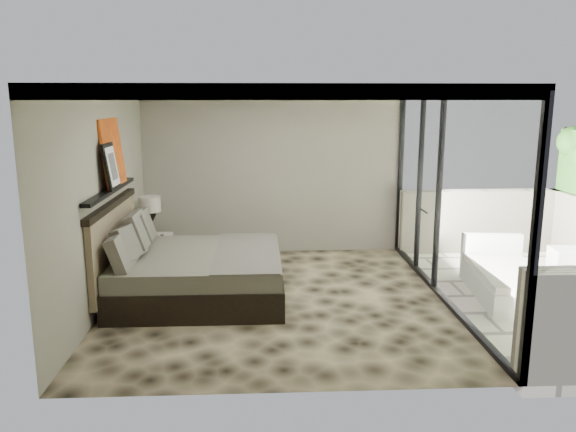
{
  "coord_description": "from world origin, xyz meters",
  "views": [
    {
      "loc": [
        -0.22,
        -7.25,
        2.66
      ],
      "look_at": [
        0.16,
        0.4,
        1.07
      ],
      "focal_mm": 35.0,
      "sensor_mm": 36.0,
      "label": 1
    }
  ],
  "objects_px": {
    "nightstand": "(156,251)",
    "lounger": "(506,280)",
    "bed": "(192,270)",
    "table_lamp": "(150,211)",
    "ottoman": "(566,263)"
  },
  "relations": [
    {
      "from": "table_lamp",
      "to": "lounger",
      "type": "xyz_separation_m",
      "value": [
        5.16,
        -1.6,
        -0.71
      ]
    },
    {
      "from": "bed",
      "to": "nightstand",
      "type": "xyz_separation_m",
      "value": [
        -0.76,
        1.46,
        -0.12
      ]
    },
    {
      "from": "bed",
      "to": "nightstand",
      "type": "height_order",
      "value": "bed"
    },
    {
      "from": "nightstand",
      "to": "ottoman",
      "type": "xyz_separation_m",
      "value": [
        6.38,
        -0.86,
        -0.03
      ]
    },
    {
      "from": "nightstand",
      "to": "bed",
      "type": "bearing_deg",
      "value": -73.32
    },
    {
      "from": "lounger",
      "to": "bed",
      "type": "bearing_deg",
      "value": -175.92
    },
    {
      "from": "ottoman",
      "to": "lounger",
      "type": "height_order",
      "value": "lounger"
    },
    {
      "from": "nightstand",
      "to": "table_lamp",
      "type": "xyz_separation_m",
      "value": [
        -0.06,
        -0.03,
        0.68
      ]
    },
    {
      "from": "lounger",
      "to": "table_lamp",
      "type": "bearing_deg",
      "value": 169.09
    },
    {
      "from": "lounger",
      "to": "nightstand",
      "type": "bearing_deg",
      "value": 168.58
    },
    {
      "from": "ottoman",
      "to": "lounger",
      "type": "distance_m",
      "value": 1.49
    },
    {
      "from": "bed",
      "to": "table_lamp",
      "type": "bearing_deg",
      "value": 119.72
    },
    {
      "from": "nightstand",
      "to": "lounger",
      "type": "bearing_deg",
      "value": -28.5
    },
    {
      "from": "bed",
      "to": "table_lamp",
      "type": "height_order",
      "value": "bed"
    },
    {
      "from": "bed",
      "to": "lounger",
      "type": "relative_size",
      "value": 1.24
    }
  ]
}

